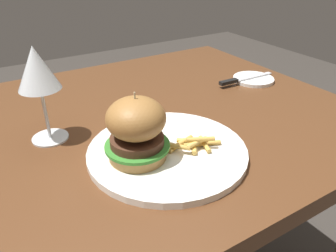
{
  "coord_description": "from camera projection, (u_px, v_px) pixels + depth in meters",
  "views": [
    {
      "loc": [
        -0.23,
        -0.64,
        1.11
      ],
      "look_at": [
        0.07,
        -0.14,
        0.78
      ],
      "focal_mm": 35.0,
      "sensor_mm": 36.0,
      "label": 1
    }
  ],
  "objects": [
    {
      "name": "main_plate",
      "position": [
        167.0,
        151.0,
        0.65
      ],
      "size": [
        0.31,
        0.31,
        0.01
      ],
      "primitive_type": "cylinder",
      "color": "white",
      "rests_on": "dining_table"
    },
    {
      "name": "table_knife",
      "position": [
        241.0,
        79.0,
        0.97
      ],
      "size": [
        0.19,
        0.02,
        0.01
      ],
      "color": "silver",
      "rests_on": "bread_plate"
    },
    {
      "name": "burger_sandwich",
      "position": [
        136.0,
        129.0,
        0.59
      ],
      "size": [
        0.12,
        0.12,
        0.13
      ],
      "color": "#B78447",
      "rests_on": "main_plate"
    },
    {
      "name": "dining_table",
      "position": [
        114.0,
        158.0,
        0.8
      ],
      "size": [
        1.2,
        0.83,
        0.74
      ],
      "color": "#56331C",
      "rests_on": "ground"
    },
    {
      "name": "bread_plate",
      "position": [
        253.0,
        79.0,
        1.0
      ],
      "size": [
        0.12,
        0.12,
        0.01
      ],
      "primitive_type": "cylinder",
      "color": "white",
      "rests_on": "dining_table"
    },
    {
      "name": "wine_glass",
      "position": [
        37.0,
        71.0,
        0.63
      ],
      "size": [
        0.08,
        0.08,
        0.2
      ],
      "color": "silver",
      "rests_on": "dining_table"
    },
    {
      "name": "fries_pile",
      "position": [
        192.0,
        143.0,
        0.64
      ],
      "size": [
        0.11,
        0.07,
        0.03
      ],
      "color": "#EABC5B",
      "rests_on": "main_plate"
    }
  ]
}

